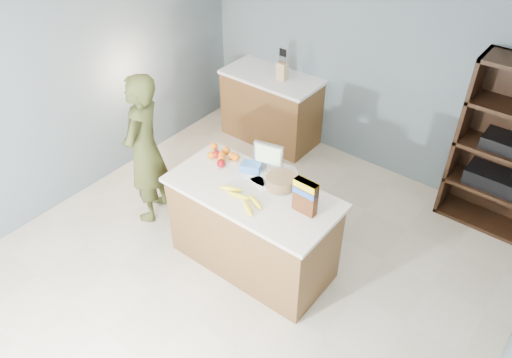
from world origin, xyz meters
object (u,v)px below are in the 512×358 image
Objects in this scene: shelving_unit at (505,151)px; tv at (269,155)px; person at (145,150)px; cereal_box at (305,195)px; counter_peninsula at (253,231)px.

shelving_unit is 2.37m from tv.
person is (-2.86, -2.13, -0.04)m from shelving_unit.
cereal_box reaches higher than tv.
counter_peninsula is 0.87× the size of shelving_unit.
shelving_unit is (1.55, 2.05, 0.45)m from counter_peninsula.
shelving_unit reaches higher than tv.
tv is at bearing 84.76° from person.
shelving_unit reaches higher than cereal_box.
shelving_unit reaches higher than counter_peninsula.
person is at bearing -175.70° from cereal_box.
cereal_box is at bearing 70.40° from person.
person reaches higher than tv.
tv is at bearing 103.04° from counter_peninsula.
cereal_box is (0.51, 0.05, 0.67)m from counter_peninsula.
counter_peninsula is 0.73m from tv.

